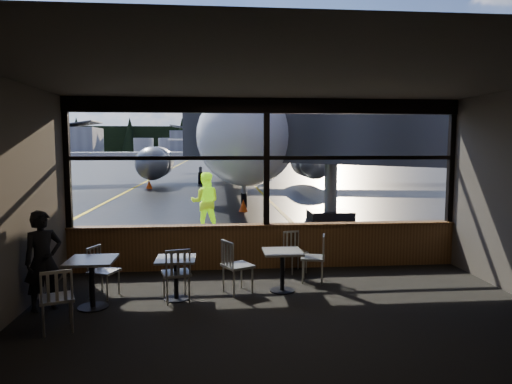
{
  "coord_description": "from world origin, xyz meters",
  "views": [
    {
      "loc": [
        -1.06,
        -9.27,
        2.53
      ],
      "look_at": [
        -0.12,
        1.0,
        1.5
      ],
      "focal_mm": 32.0,
      "sensor_mm": 36.0,
      "label": 1
    }
  ],
  "objects": [
    {
      "name": "carpet_floor",
      "position": [
        0.0,
        -3.0,
        0.01
      ],
      "size": [
        8.0,
        6.0,
        0.01
      ],
      "primitive_type": "cube",
      "color": "black",
      "rests_on": "ground"
    },
    {
      "name": "fuel_tank_b",
      "position": [
        -20.0,
        182.0,
        3.0
      ],
      "size": [
        8.0,
        8.0,
        6.0
      ],
      "primitive_type": "cylinder",
      "color": "silver",
      "rests_on": "ground_plane"
    },
    {
      "name": "cone_nose",
      "position": [
        0.04,
        8.32,
        0.24
      ],
      "size": [
        0.35,
        0.35,
        0.48
      ],
      "primitive_type": "cone",
      "color": "orange",
      "rests_on": "ground_plane"
    },
    {
      "name": "fuel_tank_a",
      "position": [
        -30.0,
        182.0,
        3.0
      ],
      "size": [
        8.0,
        8.0,
        6.0
      ],
      "primitive_type": "cylinder",
      "color": "silver",
      "rests_on": "ground_plane"
    },
    {
      "name": "ground_crew",
      "position": [
        -1.34,
        4.26,
        0.89
      ],
      "size": [
        0.87,
        0.68,
        1.78
      ],
      "primitive_type": "imported",
      "rotation": [
        0.0,
        0.0,
        3.13
      ],
      "color": "#BFF219",
      "rests_on": "ground_plane"
    },
    {
      "name": "hangar_left",
      "position": [
        -70.0,
        180.0,
        5.5
      ],
      "size": [
        45.0,
        18.0,
        11.0
      ],
      "primitive_type": null,
      "color": "silver",
      "rests_on": "ground_plane"
    },
    {
      "name": "passenger",
      "position": [
        -3.7,
        -2.13,
        0.78
      ],
      "size": [
        0.68,
        0.64,
        1.56
      ],
      "primitive_type": "imported",
      "rotation": [
        0.0,
        0.0,
        0.66
      ],
      "color": "black",
      "rests_on": "carpet_floor"
    },
    {
      "name": "ground_plane",
      "position": [
        0.0,
        120.0,
        0.0
      ],
      "size": [
        520.0,
        520.0,
        0.0
      ],
      "primitive_type": "plane",
      "color": "black",
      "rests_on": "ground"
    },
    {
      "name": "chair_mid_s",
      "position": [
        -1.7,
        -1.91,
        0.46
      ],
      "size": [
        0.6,
        0.6,
        0.91
      ],
      "primitive_type": null,
      "rotation": [
        0.0,
        0.0,
        0.25
      ],
      "color": "#B5AFA4",
      "rests_on": "carpet_floor"
    },
    {
      "name": "hangar_right",
      "position": [
        60.0,
        178.0,
        6.0
      ],
      "size": [
        50.0,
        20.0,
        12.0
      ],
      "primitive_type": null,
      "color": "silver",
      "rests_on": "ground_plane"
    },
    {
      "name": "window_transom",
      "position": [
        0.0,
        0.0,
        2.3
      ],
      "size": [
        8.0,
        0.1,
        0.08
      ],
      "primitive_type": "cube",
      "color": "black",
      "rests_on": "ground"
    },
    {
      "name": "cone_wing",
      "position": [
        -5.02,
        18.69,
        0.26
      ],
      "size": [
        0.38,
        0.38,
        0.52
      ],
      "primitive_type": "cone",
      "color": "#DC4806",
      "rests_on": "ground_plane"
    },
    {
      "name": "window_header",
      "position": [
        0.0,
        0.0,
        3.35
      ],
      "size": [
        8.0,
        0.18,
        0.3
      ],
      "primitive_type": "cube",
      "color": "black",
      "rests_on": "ground"
    },
    {
      "name": "chair_mid_w",
      "position": [
        -2.92,
        -1.59,
        0.43
      ],
      "size": [
        0.62,
        0.62,
        0.87
      ],
      "primitive_type": null,
      "rotation": [
        0.0,
        0.0,
        -1.95
      ],
      "color": "#AAA59A",
      "rests_on": "carpet_floor"
    },
    {
      "name": "chair_near_e",
      "position": [
        0.76,
        -1.06,
        0.45
      ],
      "size": [
        0.6,
        0.6,
        0.91
      ],
      "primitive_type": null,
      "rotation": [
        0.0,
        0.0,
        1.32
      ],
      "color": "#B9B4A7",
      "rests_on": "carpet_floor"
    },
    {
      "name": "mullion_right",
      "position": [
        3.95,
        0.0,
        2.2
      ],
      "size": [
        0.12,
        0.12,
        2.6
      ],
      "primitive_type": "cube",
      "color": "black",
      "rests_on": "ground"
    },
    {
      "name": "fuel_tank_c",
      "position": [
        -10.0,
        182.0,
        3.0
      ],
      "size": [
        8.0,
        8.0,
        6.0
      ],
      "primitive_type": "cylinder",
      "color": "silver",
      "rests_on": "ground_plane"
    },
    {
      "name": "chair_near_n",
      "position": [
        0.54,
        -0.4,
        0.42
      ],
      "size": [
        0.58,
        0.58,
        0.83
      ],
      "primitive_type": null,
      "rotation": [
        0.0,
        0.0,
        3.49
      ],
      "color": "#AFAA9E",
      "rests_on": "carpet_floor"
    },
    {
      "name": "airliner",
      "position": [
        0.2,
        21.02,
        5.33
      ],
      "size": [
        29.25,
        35.03,
        10.66
      ],
      "primitive_type": null,
      "rotation": [
        0.0,
        0.0,
        -0.01
      ],
      "color": "white",
      "rests_on": "ground_plane"
    },
    {
      "name": "wall_back",
      "position": [
        0.0,
        -6.0,
        1.75
      ],
      "size": [
        8.0,
        0.04,
        3.5
      ],
      "primitive_type": "cube",
      "color": "#474039",
      "rests_on": "ground"
    },
    {
      "name": "ceiling",
      "position": [
        0.0,
        -3.0,
        3.5
      ],
      "size": [
        8.0,
        6.0,
        0.04
      ],
      "primitive_type": "cube",
      "color": "#38332D",
      "rests_on": "ground"
    },
    {
      "name": "chair_near_w",
      "position": [
        -0.67,
        -1.58,
        0.47
      ],
      "size": [
        0.7,
        0.7,
        0.95
      ],
      "primitive_type": null,
      "rotation": [
        0.0,
        0.0,
        -1.09
      ],
      "color": "#B4AEA2",
      "rests_on": "carpet_floor"
    },
    {
      "name": "mullion_centre",
      "position": [
        0.0,
        0.0,
        2.2
      ],
      "size": [
        0.12,
        0.12,
        2.6
      ],
      "primitive_type": "cube",
      "color": "black",
      "rests_on": "ground"
    },
    {
      "name": "cafe_table_near",
      "position": [
        0.11,
        -1.57,
        0.36
      ],
      "size": [
        0.66,
        0.66,
        0.73
      ],
      "primitive_type": null,
      "color": "#A39F96",
      "rests_on": "carpet_floor"
    },
    {
      "name": "cafe_table_mid",
      "position": [
        -1.71,
        -1.83,
        0.35
      ],
      "size": [
        0.64,
        0.64,
        0.7
      ],
      "primitive_type": null,
      "color": "gray",
      "rests_on": "carpet_floor"
    },
    {
      "name": "mullion_left",
      "position": [
        -3.95,
        0.0,
        2.2
      ],
      "size": [
        0.12,
        0.12,
        2.6
      ],
      "primitive_type": "cube",
      "color": "black",
      "rests_on": "ground"
    },
    {
      "name": "chair_left_s",
      "position": [
        -3.23,
        -3.0,
        0.46
      ],
      "size": [
        0.64,
        0.64,
        0.91
      ],
      "primitive_type": null,
      "rotation": [
        0.0,
        0.0,
        0.37
      ],
      "color": "beige",
      "rests_on": "carpet_floor"
    },
    {
      "name": "cafe_table_left",
      "position": [
        -2.98,
        -2.13,
        0.39
      ],
      "size": [
        0.72,
        0.72,
        0.79
      ],
      "primitive_type": null,
      "color": "gray",
      "rests_on": "carpet_floor"
    },
    {
      "name": "treeline",
      "position": [
        0.0,
        210.0,
        6.0
      ],
      "size": [
        360.0,
        3.0,
        12.0
      ],
      "primitive_type": "cube",
      "color": "black",
      "rests_on": "ground_plane"
    },
    {
      "name": "jet_bridge",
      "position": [
        3.6,
        5.5,
        2.38
      ],
      "size": [
        8.91,
        10.89,
        4.75
      ],
      "primitive_type": null,
      "color": "#272729",
      "rests_on": "ground_plane"
    },
    {
      "name": "window_sill",
      "position": [
        0.0,
        0.0,
        0.45
      ],
      "size": [
        8.0,
        0.28,
        0.9
      ],
      "primitive_type": "cube",
      "color": "brown",
      "rests_on": "ground"
    },
    {
      "name": "hangar_mid",
      "position": [
        0.0,
        185.0,
        5.0
      ],
      "size": [
        38.0,
        15.0,
        10.0
      ],
      "primitive_type": null,
      "color": "silver",
      "rests_on": "ground_plane"
    }
  ]
}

